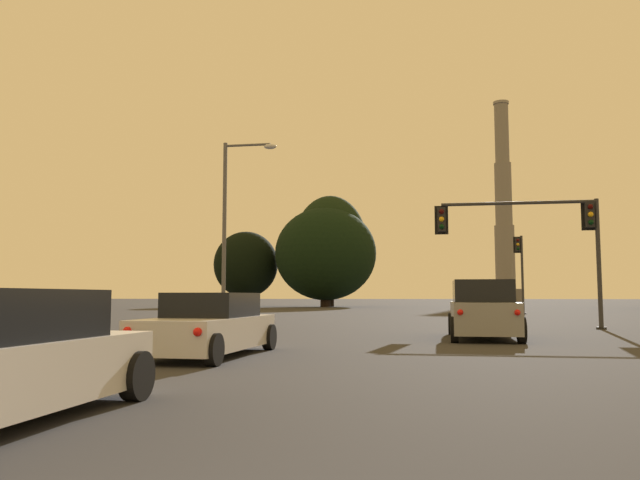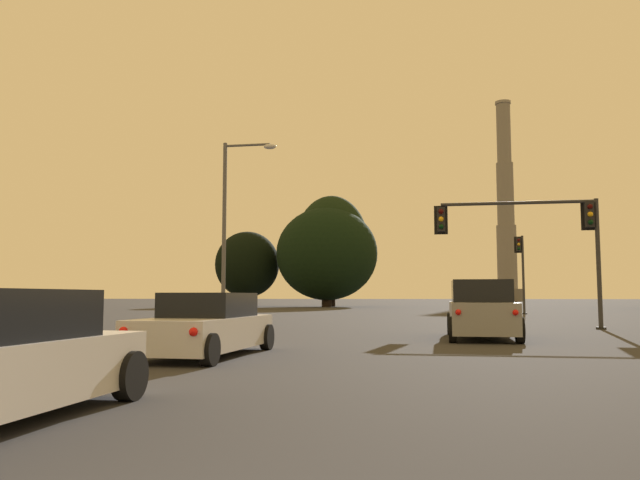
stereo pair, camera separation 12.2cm
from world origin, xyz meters
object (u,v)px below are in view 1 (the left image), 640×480
(traffic_light_overhead_right, at_px, (539,229))
(traffic_light_far_right, at_px, (520,263))
(suv_right_lane_front, at_px, (482,310))
(sedan_left_lane_second, at_px, (209,326))
(smokestack, at_px, (504,222))
(street_lamp, at_px, (232,213))

(traffic_light_overhead_right, xyz_separation_m, traffic_light_far_right, (2.33, 21.85, -0.28))
(suv_right_lane_front, height_order, traffic_light_overhead_right, traffic_light_overhead_right)
(sedan_left_lane_second, distance_m, suv_right_lane_front, 9.67)
(traffic_light_far_right, height_order, smokestack, smokestack)
(sedan_left_lane_second, relative_size, street_lamp, 0.53)
(traffic_light_overhead_right, relative_size, smokestack, 0.13)
(traffic_light_overhead_right, relative_size, street_lamp, 0.75)
(traffic_light_far_right, bearing_deg, smokestack, 83.64)
(traffic_light_far_right, bearing_deg, traffic_light_overhead_right, -96.08)
(street_lamp, height_order, smokestack, smokestack)
(traffic_light_overhead_right, xyz_separation_m, smokestack, (15.92, 143.76, 16.96))
(traffic_light_overhead_right, height_order, smokestack, smokestack)
(smokestack, bearing_deg, suv_right_lane_front, -97.15)
(suv_right_lane_front, xyz_separation_m, traffic_light_overhead_right, (2.93, 6.45, 3.26))
(sedan_left_lane_second, xyz_separation_m, smokestack, (25.49, 157.24, 20.45))
(suv_right_lane_front, bearing_deg, smokestack, 83.80)
(sedan_left_lane_second, distance_m, street_lamp, 17.20)
(smokestack, bearing_deg, sedan_left_lane_second, -99.21)
(suv_right_lane_front, relative_size, street_lamp, 0.55)
(suv_right_lane_front, height_order, smokestack, smokestack)
(suv_right_lane_front, bearing_deg, street_lamp, 142.77)
(traffic_light_far_right, relative_size, smokestack, 0.11)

